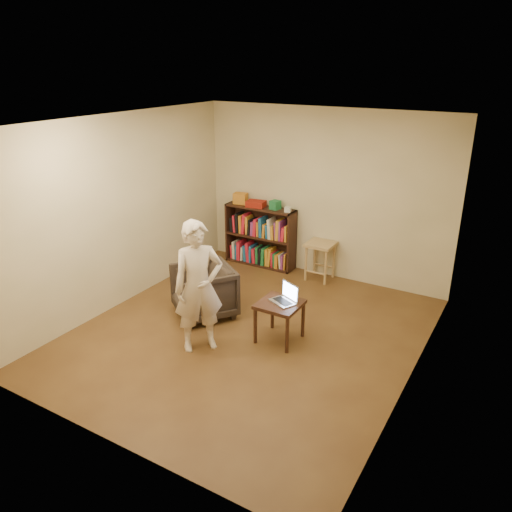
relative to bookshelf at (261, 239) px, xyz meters
The scene contains 15 objects.
floor 2.37m from the bookshelf, 64.07° to the right, with size 4.50×4.50×0.00m, color #4B2F18.
ceiling 3.18m from the bookshelf, 64.07° to the right, with size 4.50×4.50×0.00m, color white.
wall_back 1.34m from the bookshelf, ahead, with size 4.00×4.00×0.00m, color beige.
wall_left 2.47m from the bookshelf, 115.12° to the right, with size 4.50×4.50×0.00m, color beige.
wall_right 3.77m from the bookshelf, 34.75° to the right, with size 4.50×4.50×0.00m, color beige.
bookshelf is the anchor object (origin of this frame).
box_yellow 0.76m from the bookshelf, behind, with size 0.22×0.16×0.18m, color #C47A22.
red_cloth 0.61m from the bookshelf, 153.56° to the right, with size 0.29×0.21×0.10m, color maroon.
box_green 0.69m from the bookshelf, ahead, with size 0.14×0.14×0.14m, color #1D6F3D.
box_white 0.79m from the bookshelf, ahead, with size 0.10×0.10×0.08m, color beige.
stool 1.11m from the bookshelf, ahead, with size 0.42×0.42×0.60m.
armchair 1.96m from the bookshelf, 82.93° to the right, with size 0.74×0.76×0.69m, color #322A21.
side_table 2.46m from the bookshelf, 54.71° to the right, with size 0.50×0.50×0.51m.
laptop 2.44m from the bookshelf, 52.93° to the right, with size 0.37×0.33×0.23m.
person 2.74m from the bookshelf, 75.33° to the right, with size 0.58×0.38×1.59m, color beige.
Camera 1 is at (2.87, -4.68, 3.23)m, focal length 35.00 mm.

